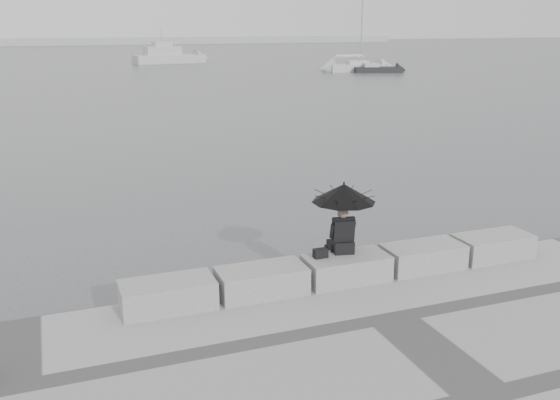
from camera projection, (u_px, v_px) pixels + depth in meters
name	position (u px, v px, depth m)	size (l,w,h in m)	color
ground	(335.00, 295.00, 12.42)	(360.00, 360.00, 0.00)	#474A4C
stone_block_far_left	(168.00, 295.00, 10.66)	(1.60, 0.80, 0.50)	gray
stone_block_left	(262.00, 281.00, 11.24)	(1.60, 0.80, 0.50)	gray
stone_block_centre	(346.00, 268.00, 11.81)	(1.60, 0.80, 0.50)	gray
stone_block_right	(423.00, 257.00, 12.39)	(1.60, 0.80, 0.50)	gray
stone_block_far_right	(493.00, 246.00, 12.97)	(1.60, 0.80, 0.50)	gray
seated_person	(344.00, 201.00, 11.67)	(1.21, 1.21, 1.39)	black
bag	(320.00, 253.00, 11.64)	(0.27, 0.15, 0.17)	black
distant_landmass	(23.00, 42.00, 148.37)	(180.00, 8.00, 2.80)	#A1A3A6
sailboat_right	(357.00, 67.00, 69.50)	(6.63, 3.29, 12.90)	#B8B8BA
motor_cruiser	(169.00, 56.00, 83.73)	(9.86, 4.40, 4.50)	#B8B8BA
small_motorboat	(378.00, 69.00, 68.25)	(5.43, 3.04, 1.10)	black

